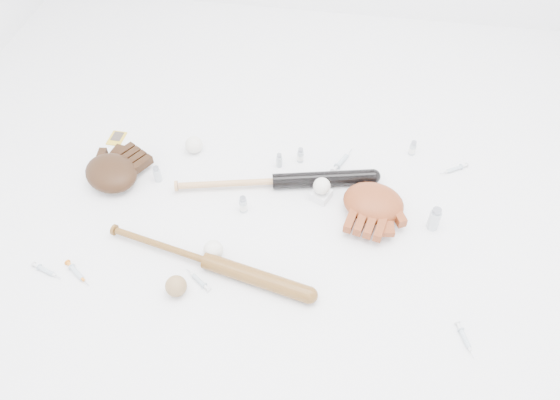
# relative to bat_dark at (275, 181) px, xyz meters

# --- Properties ---
(bat_dark) EXTENTS (0.80, 0.24, 0.06)m
(bat_dark) POSITION_rel_bat_dark_xyz_m (0.00, 0.00, 0.00)
(bat_dark) COLOR black
(bat_dark) RESTS_ON ground
(bat_wood) EXTENTS (0.78, 0.22, 0.06)m
(bat_wood) POSITION_rel_bat_dark_xyz_m (-0.17, -0.40, -0.00)
(bat_wood) COLOR brown
(bat_wood) RESTS_ON ground
(glove_dark) EXTENTS (0.36, 0.36, 0.10)m
(glove_dark) POSITION_rel_bat_dark_xyz_m (-0.63, -0.07, 0.02)
(glove_dark) COLOR black
(glove_dark) RESTS_ON ground
(glove_tan) EXTENTS (0.32, 0.32, 0.10)m
(glove_tan) POSITION_rel_bat_dark_xyz_m (0.38, -0.07, 0.02)
(glove_tan) COLOR brown
(glove_tan) RESTS_ON ground
(trading_card) EXTENTS (0.07, 0.09, 0.00)m
(trading_card) POSITION_rel_bat_dark_xyz_m (-0.71, 0.16, -0.03)
(trading_card) COLOR gold
(trading_card) RESTS_ON ground
(pedestal) EXTENTS (0.09, 0.09, 0.04)m
(pedestal) POSITION_rel_bat_dark_xyz_m (0.18, -0.03, -0.01)
(pedestal) COLOR white
(pedestal) RESTS_ON ground
(baseball_on_pedestal) EXTENTS (0.07, 0.07, 0.07)m
(baseball_on_pedestal) POSITION_rel_bat_dark_xyz_m (0.18, -0.03, 0.04)
(baseball_on_pedestal) COLOR white
(baseball_on_pedestal) RESTS_ON pedestal
(baseball_left) EXTENTS (0.07, 0.07, 0.07)m
(baseball_left) POSITION_rel_bat_dark_xyz_m (-0.71, -0.07, 0.00)
(baseball_left) COLOR white
(baseball_left) RESTS_ON ground
(baseball_upper) EXTENTS (0.07, 0.07, 0.07)m
(baseball_upper) POSITION_rel_bat_dark_xyz_m (-0.36, 0.14, 0.01)
(baseball_upper) COLOR white
(baseball_upper) RESTS_ON ground
(baseball_mid) EXTENTS (0.07, 0.07, 0.07)m
(baseball_mid) POSITION_rel_bat_dark_xyz_m (-0.16, -0.36, 0.00)
(baseball_mid) COLOR white
(baseball_mid) RESTS_ON ground
(baseball_aged) EXTENTS (0.07, 0.07, 0.07)m
(baseball_aged) POSITION_rel_bat_dark_xyz_m (-0.24, -0.52, 0.01)
(baseball_aged) COLOR olive
(baseball_aged) RESTS_ON ground
(syringe_0) EXTENTS (0.14, 0.07, 0.02)m
(syringe_0) POSITION_rel_bat_dark_xyz_m (-0.71, -0.52, -0.02)
(syringe_0) COLOR #ADBCC6
(syringe_0) RESTS_ON ground
(syringe_1) EXTENTS (0.12, 0.10, 0.02)m
(syringe_1) POSITION_rel_bat_dark_xyz_m (-0.18, -0.47, -0.02)
(syringe_1) COLOR #ADBCC6
(syringe_1) RESTS_ON ground
(syringe_2) EXTENTS (0.10, 0.16, 0.02)m
(syringe_2) POSITION_rel_bat_dark_xyz_m (0.25, 0.17, -0.02)
(syringe_2) COLOR #ADBCC6
(syringe_2) RESTS_ON ground
(syringe_3) EXTENTS (0.07, 0.14, 0.02)m
(syringe_3) POSITION_rel_bat_dark_xyz_m (0.69, -0.55, -0.02)
(syringe_3) COLOR #ADBCC6
(syringe_3) RESTS_ON ground
(syringe_4) EXTENTS (0.14, 0.10, 0.02)m
(syringe_4) POSITION_rel_bat_dark_xyz_m (0.69, 0.20, -0.02)
(syringe_4) COLOR #ADBCC6
(syringe_4) RESTS_ON ground
(syringe_5) EXTENTS (0.13, 0.11, 0.02)m
(syringe_5) POSITION_rel_bat_dark_xyz_m (-0.60, -0.51, -0.02)
(syringe_5) COLOR #ADBCC6
(syringe_5) RESTS_ON ground
(vial_0) EXTENTS (0.03, 0.03, 0.07)m
(vial_0) POSITION_rel_bat_dark_xyz_m (0.08, 0.15, 0.00)
(vial_0) COLOR silver
(vial_0) RESTS_ON ground
(vial_1) EXTENTS (0.03, 0.03, 0.07)m
(vial_1) POSITION_rel_bat_dark_xyz_m (0.52, 0.27, 0.00)
(vial_1) COLOR silver
(vial_1) RESTS_ON ground
(vial_2) EXTENTS (0.03, 0.03, 0.07)m
(vial_2) POSITION_rel_bat_dark_xyz_m (-0.10, -0.14, 0.01)
(vial_2) COLOR silver
(vial_2) RESTS_ON ground
(vial_3) EXTENTS (0.04, 0.04, 0.10)m
(vial_3) POSITION_rel_bat_dark_xyz_m (0.60, -0.11, 0.02)
(vial_3) COLOR silver
(vial_3) RESTS_ON ground
(vial_4) EXTENTS (0.03, 0.03, 0.07)m
(vial_4) POSITION_rel_bat_dark_xyz_m (-0.46, -0.04, 0.01)
(vial_4) COLOR silver
(vial_4) RESTS_ON ground
(vial_5) EXTENTS (0.02, 0.02, 0.06)m
(vial_5) POSITION_rel_bat_dark_xyz_m (-0.00, 0.11, 0.00)
(vial_5) COLOR silver
(vial_5) RESTS_ON ground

